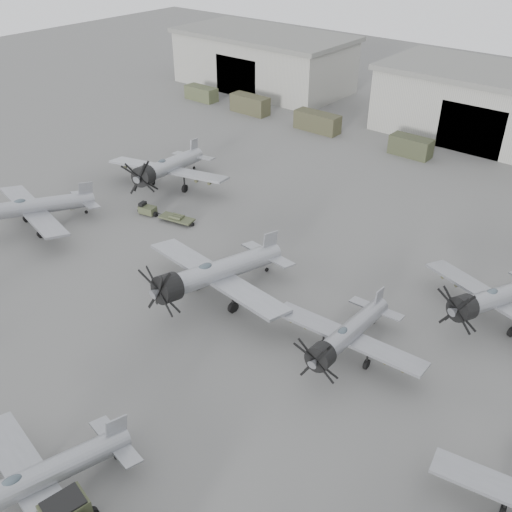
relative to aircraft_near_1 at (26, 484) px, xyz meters
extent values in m
plane|color=#5C5C59|center=(-1.93, 6.59, -2.08)|extent=(220.00, 220.00, 0.00)
cube|color=#9F9E94|center=(-39.93, 68.59, 1.92)|extent=(28.00, 14.00, 8.00)
cube|color=slate|center=(-39.93, 68.59, 6.27)|extent=(29.00, 14.80, 0.70)
cube|color=black|center=(-39.93, 61.79, 0.92)|extent=(8.12, 0.40, 6.00)
cube|color=#9F9E94|center=(-1.93, 68.59, 1.92)|extent=(28.00, 14.00, 8.00)
cube|color=slate|center=(-1.93, 68.59, 6.27)|extent=(29.00, 14.80, 0.70)
cube|color=black|center=(-1.93, 61.79, 0.92)|extent=(8.12, 0.40, 6.00)
cube|color=#434930|center=(-42.70, 56.59, -1.03)|extent=(5.37, 2.20, 2.10)
cube|color=#3E3E29|center=(-32.75, 56.59, -0.79)|extent=(6.04, 2.20, 2.58)
cube|color=#3B3B27|center=(-20.83, 56.59, -0.84)|extent=(6.46, 2.20, 2.49)
cube|color=#353925|center=(-7.00, 56.59, -0.91)|extent=(5.14, 2.20, 2.35)
cylinder|color=gray|center=(0.14, 0.84, -0.08)|extent=(2.90, 9.74, 2.84)
cube|color=gray|center=(0.05, 0.30, -0.31)|extent=(11.54, 3.81, 0.51)
cube|color=gray|center=(0.83, 5.06, 0.06)|extent=(0.35, 1.51, 1.82)
ellipsoid|color=#3F4C54|center=(-0.10, -0.60, 0.74)|extent=(0.71, 1.17, 0.51)
cylinder|color=black|center=(-1.69, 0.40, -1.77)|extent=(0.37, 0.76, 0.73)
cylinder|color=black|center=(0.78, 4.79, -1.95)|extent=(0.15, 0.30, 0.29)
cylinder|color=#95979D|center=(-26.20, 17.49, 0.15)|extent=(3.84, 10.83, 3.17)
cube|color=#95979D|center=(-26.33, 16.90, -0.11)|extent=(12.86, 4.96, 0.57)
cube|color=#95979D|center=(-25.16, 22.15, 0.31)|extent=(0.49, 1.67, 2.03)
ellipsoid|color=#3F4C54|center=(-26.55, 15.91, 1.07)|extent=(0.86, 1.32, 0.57)
cylinder|color=black|center=(-28.26, 17.12, -1.73)|extent=(0.45, 0.85, 0.81)
cylinder|color=black|center=(-24.50, 16.28, -1.73)|extent=(0.45, 0.85, 0.81)
cylinder|color=black|center=(-25.22, 21.85, -1.93)|extent=(0.19, 0.34, 0.32)
cylinder|color=#9DA0A5|center=(-5.11, 20.31, 0.38)|extent=(2.94, 11.97, 3.49)
cylinder|color=black|center=(-5.67, 15.09, 1.21)|extent=(2.30, 1.99, 2.33)
cube|color=#9DA0A5|center=(-5.18, 19.65, 0.10)|extent=(14.16, 3.96, 0.63)
cube|color=#9DA0A5|center=(-4.54, 25.54, 0.56)|extent=(0.33, 1.86, 2.23)
ellipsoid|color=#3F4C54|center=(-5.30, 18.54, 1.39)|extent=(0.81, 1.41, 0.63)
cylinder|color=black|center=(-7.31, 19.65, -1.69)|extent=(0.41, 0.92, 0.89)
cylinder|color=black|center=(-3.09, 19.20, -1.69)|extent=(0.41, 0.92, 0.89)
cylinder|color=black|center=(-4.58, 25.20, -1.92)|extent=(0.17, 0.37, 0.36)
cylinder|color=gray|center=(6.24, 20.91, -0.11)|extent=(1.88, 9.54, 2.79)
cylinder|color=black|center=(6.48, 16.72, 0.55)|extent=(1.78, 1.51, 1.86)
cube|color=gray|center=(6.27, 20.37, -0.34)|extent=(11.26, 2.61, 0.50)
cube|color=gray|center=(6.00, 25.10, 0.02)|extent=(0.19, 1.49, 1.78)
ellipsoid|color=#3F4C54|center=(6.32, 19.48, 0.69)|extent=(0.60, 1.10, 0.50)
cylinder|color=black|center=(4.59, 20.10, -1.77)|extent=(0.29, 0.73, 0.71)
cylinder|color=black|center=(7.98, 20.29, -1.77)|extent=(0.29, 0.73, 0.71)
cylinder|color=black|center=(6.01, 24.83, -1.95)|extent=(0.12, 0.29, 0.29)
cylinder|color=black|center=(18.95, 15.20, -1.77)|extent=(0.37, 0.75, 0.71)
cylinder|color=#A0A3A9|center=(-23.34, 31.99, 0.33)|extent=(4.69, 11.64, 3.42)
cylinder|color=black|center=(-21.96, 27.02, 1.15)|extent=(2.47, 2.23, 2.28)
cube|color=#A0A3A9|center=(-23.16, 31.35, 0.05)|extent=(13.85, 5.99, 0.62)
cube|color=#A0A3A9|center=(-24.71, 36.95, 0.50)|extent=(0.61, 1.79, 2.19)
ellipsoid|color=#3F4C54|center=(-22.87, 30.30, 1.32)|extent=(0.99, 1.44, 0.61)
cylinder|color=black|center=(-25.11, 30.59, -1.70)|extent=(0.53, 0.93, 0.88)
cylinder|color=black|center=(-21.10, 31.70, -1.70)|extent=(0.53, 0.93, 0.88)
cylinder|color=black|center=(-24.63, 36.64, -1.92)|extent=(0.22, 0.37, 0.35)
cylinder|color=#92949A|center=(12.90, 31.26, 0.06)|extent=(4.61, 10.27, 3.04)
cylinder|color=black|center=(11.47, 26.91, 0.79)|extent=(2.24, 2.04, 2.03)
cube|color=#92949A|center=(12.72, 30.71, -0.18)|extent=(12.24, 5.84, 0.55)
ellipsoid|color=#3F4C54|center=(12.41, 29.78, 0.94)|extent=(0.92, 1.29, 0.55)
cylinder|color=black|center=(10.90, 31.10, -1.74)|extent=(0.50, 0.83, 0.78)
cylinder|color=black|center=(14.42, 29.95, -1.74)|extent=(0.50, 0.83, 0.78)
cube|color=black|center=(2.51, 0.49, 0.23)|extent=(1.74, 2.12, 0.14)
cube|color=#3F452D|center=(-20.26, 25.68, -1.57)|extent=(1.84, 1.35, 0.74)
cube|color=black|center=(-20.81, 25.56, -1.11)|extent=(0.63, 0.91, 0.46)
cylinder|color=black|center=(-20.26, 25.68, -1.85)|extent=(1.20, 0.74, 0.52)
cylinder|color=black|center=(-19.08, 25.93, -1.67)|extent=(1.10, 0.30, 0.07)
cube|color=#3F452D|center=(-16.82, 26.41, -1.67)|extent=(3.72, 2.00, 0.17)
cylinder|color=black|center=(-16.82, 26.41, -1.90)|extent=(1.45, 0.69, 0.41)
cylinder|color=#3F452D|center=(-16.82, 26.41, -1.48)|extent=(1.33, 0.56, 0.30)
imported|color=#474A30|center=(-26.99, 21.44, -1.26)|extent=(0.47, 0.65, 1.65)
camera|label=1|loc=(20.43, -6.60, 25.01)|focal=40.00mm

